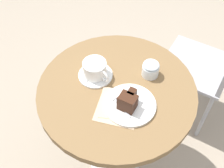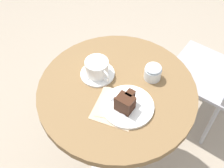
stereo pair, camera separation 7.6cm
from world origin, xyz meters
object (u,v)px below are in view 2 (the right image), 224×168
object	(u,v)px
teaspoon	(90,68)
sugar_pot	(153,72)
saucer	(98,74)
napkin	(116,106)
cake_plate	(128,106)
fork	(115,103)
cake_slice	(126,103)
coffee_cup	(97,68)
cafe_chair	(224,69)

from	to	relation	value
teaspoon	sugar_pot	distance (m)	0.28
saucer	napkin	distance (m)	0.19
saucer	cake_plate	xyz separation A→B (m)	(0.21, -0.01, 0.00)
fork	napkin	size ratio (longest dim) A/B	0.58
cake_slice	cake_plate	bearing A→B (deg)	93.92
cake_slice	sugar_pot	distance (m)	0.21
cake_plate	sugar_pot	world-z (taller)	sugar_pot
teaspoon	cake_plate	bearing A→B (deg)	-135.50
teaspoon	coffee_cup	bearing A→B (deg)	-124.64
saucer	cafe_chair	world-z (taller)	cafe_chair
coffee_cup	cake_slice	xyz separation A→B (m)	(0.21, -0.02, -0.00)
cafe_chair	sugar_pot	world-z (taller)	cafe_chair
napkin	sugar_pot	bearing A→B (deg)	96.49
teaspoon	cake_slice	size ratio (longest dim) A/B	0.93
cake_plate	coffee_cup	bearing A→B (deg)	178.47
sugar_pot	napkin	bearing A→B (deg)	-83.51
saucer	cake_slice	size ratio (longest dim) A/B	1.63
napkin	cafe_chair	world-z (taller)	cafe_chair
saucer	sugar_pot	world-z (taller)	sugar_pot
coffee_cup	cake_slice	world-z (taller)	cake_slice
saucer	fork	world-z (taller)	fork
saucer	cake_slice	distance (m)	0.22
teaspoon	cafe_chair	bearing A→B (deg)	-68.35
coffee_cup	sugar_pot	world-z (taller)	coffee_cup
teaspoon	cafe_chair	world-z (taller)	cafe_chair
cafe_chair	sugar_pot	bearing A→B (deg)	-24.62
fork	cafe_chair	distance (m)	0.75
coffee_cup	napkin	world-z (taller)	coffee_cup
coffee_cup	cake_slice	distance (m)	0.22
teaspoon	napkin	size ratio (longest dim) A/B	0.36
fork	sugar_pot	world-z (taller)	sugar_pot
coffee_cup	sugar_pot	distance (m)	0.24
cake_plate	cafe_chair	world-z (taller)	cafe_chair
coffee_cup	sugar_pot	xyz separation A→B (m)	(0.16, 0.18, -0.01)
coffee_cup	saucer	bearing A→B (deg)	140.49
napkin	sugar_pot	xyz separation A→B (m)	(-0.02, 0.22, 0.03)
cake_plate	cafe_chair	bearing A→B (deg)	88.18
coffee_cup	cake_slice	bearing A→B (deg)	-5.44
coffee_cup	cake_plate	size ratio (longest dim) A/B	0.65
cafe_chair	teaspoon	bearing A→B (deg)	-38.01
saucer	teaspoon	size ratio (longest dim) A/B	1.76
saucer	teaspoon	bearing A→B (deg)	-167.60
saucer	fork	bearing A→B (deg)	-12.38
saucer	teaspoon	world-z (taller)	teaspoon
cake_slice	sugar_pot	world-z (taller)	cake_slice
coffee_cup	cake_plate	distance (m)	0.22
coffee_cup	cafe_chair	bearing A→B (deg)	70.77
saucer	napkin	world-z (taller)	saucer
napkin	coffee_cup	bearing A→B (deg)	167.63
coffee_cup	sugar_pot	size ratio (longest dim) A/B	1.86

